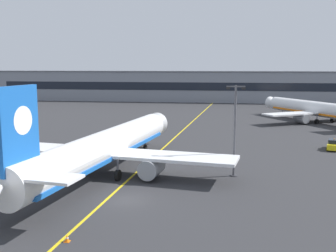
% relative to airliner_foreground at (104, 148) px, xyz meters
% --- Properties ---
extents(ground_plane, '(400.00, 400.00, 0.00)m').
position_rel_airliner_foreground_xyz_m(ground_plane, '(4.96, -8.67, -3.37)').
color(ground_plane, '#2D2D30').
extents(taxiway_centreline, '(12.48, 179.61, 0.01)m').
position_rel_airliner_foreground_xyz_m(taxiway_centreline, '(4.96, 21.33, -3.37)').
color(taxiway_centreline, yellow).
rests_on(taxiway_centreline, ground).
extents(taxiway_lead_in_stripe, '(21.05, 56.40, 0.01)m').
position_rel_airliner_foreground_xyz_m(taxiway_lead_in_stripe, '(-9.04, -6.67, -3.37)').
color(taxiway_lead_in_stripe, yellow).
rests_on(taxiway_lead_in_stripe, ground).
extents(airliner_foreground, '(32.36, 41.42, 11.65)m').
position_rel_airliner_foreground_xyz_m(airliner_foreground, '(0.00, 0.00, 0.00)').
color(airliner_foreground, white).
rests_on(airliner_foreground, ground).
extents(airliner_background, '(26.63, 33.06, 10.41)m').
position_rel_airliner_foreground_xyz_m(airliner_background, '(36.16, 50.61, -0.36)').
color(airliner_background, white).
rests_on(airliner_background, ground).
extents(apron_lamp_post, '(2.24, 0.90, 10.95)m').
position_rel_airliner_foreground_xyz_m(apron_lamp_post, '(15.63, 1.74, 2.40)').
color(apron_lamp_post, '#515156').
rests_on(apron_lamp_post, ground).
extents(service_car_fourth, '(2.99, 4.54, 1.79)m').
position_rel_airliner_foreground_xyz_m(service_car_fourth, '(31.62, 19.54, -2.60)').
color(service_car_fourth, yellow).
rests_on(service_car_fourth, ground).
extents(safety_cone_by_nose_gear, '(0.44, 0.44, 0.55)m').
position_rel_airliner_foreground_xyz_m(safety_cone_by_nose_gear, '(-0.01, 15.11, -3.11)').
color(safety_cone_by_nose_gear, orange).
rests_on(safety_cone_by_nose_gear, ground).
extents(safety_cone_by_tail, '(0.44, 0.44, 0.55)m').
position_rel_airliner_foreground_xyz_m(safety_cone_by_tail, '(2.77, -18.57, -3.11)').
color(safety_cone_by_tail, orange).
rests_on(safety_cone_by_tail, ground).
extents(terminal_building, '(158.50, 12.40, 11.11)m').
position_rel_airliner_foreground_xyz_m(terminal_building, '(8.28, 101.78, 2.19)').
color(terminal_building, gray).
rests_on(terminal_building, ground).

